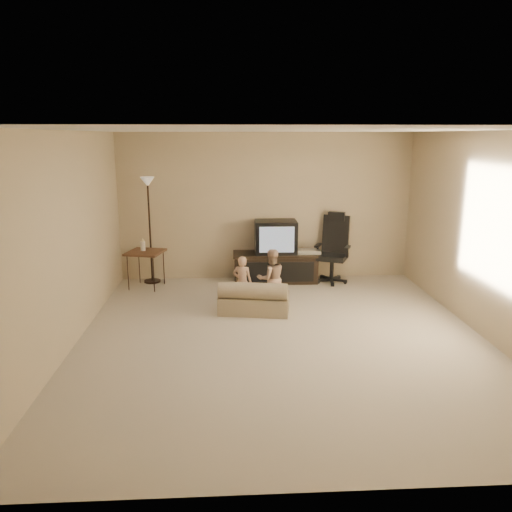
{
  "coord_description": "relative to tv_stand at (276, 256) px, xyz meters",
  "views": [
    {
      "loc": [
        -0.65,
        -5.73,
        2.44
      ],
      "look_at": [
        -0.29,
        0.6,
        0.9
      ],
      "focal_mm": 35.0,
      "sensor_mm": 36.0,
      "label": 1
    }
  ],
  "objects": [
    {
      "name": "floor",
      "position": [
        -0.16,
        -2.49,
        -0.44
      ],
      "size": [
        5.5,
        5.5,
        0.0
      ],
      "primitive_type": "plane",
      "color": "#C3B79B",
      "rests_on": "ground"
    },
    {
      "name": "room_shell",
      "position": [
        -0.16,
        -2.49,
        1.08
      ],
      "size": [
        5.5,
        5.5,
        5.5
      ],
      "color": "silver",
      "rests_on": "floor"
    },
    {
      "name": "tv_stand",
      "position": [
        0.0,
        0.0,
        0.0
      ],
      "size": [
        1.48,
        0.56,
        1.05
      ],
      "rotation": [
        0.0,
        0.0,
        -0.01
      ],
      "color": "black",
      "rests_on": "floor"
    },
    {
      "name": "office_chair",
      "position": [
        0.97,
        -0.07,
        -0.01
      ],
      "size": [
        0.72,
        0.73,
        1.18
      ],
      "rotation": [
        0.0,
        0.0,
        -0.43
      ],
      "color": "black",
      "rests_on": "floor"
    },
    {
      "name": "side_table",
      "position": [
        -2.16,
        -0.23,
        0.15
      ],
      "size": [
        0.67,
        0.67,
        0.82
      ],
      "rotation": [
        0.0,
        0.0,
        -0.25
      ],
      "color": "brown",
      "rests_on": "floor"
    },
    {
      "name": "floor_lamp",
      "position": [
        -2.12,
        0.06,
        0.87
      ],
      "size": [
        0.28,
        0.28,
        1.79
      ],
      "color": "black",
      "rests_on": "floor"
    },
    {
      "name": "child_sofa",
      "position": [
        -0.46,
        -1.56,
        -0.24
      ],
      "size": [
        1.05,
        0.7,
        0.48
      ],
      "rotation": [
        0.0,
        0.0,
        -0.16
      ],
      "color": "#9D896B",
      "rests_on": "floor"
    },
    {
      "name": "toddler_left",
      "position": [
        -0.61,
        -1.35,
        -0.05
      ],
      "size": [
        0.33,
        0.28,
        0.78
      ],
      "primitive_type": "imported",
      "rotation": [
        0.0,
        0.0,
        2.87
      ],
      "color": "tan",
      "rests_on": "floor"
    },
    {
      "name": "toddler_right",
      "position": [
        -0.2,
        -1.33,
        -0.0
      ],
      "size": [
        0.46,
        0.32,
        0.87
      ],
      "primitive_type": "imported",
      "rotation": [
        0.0,
        0.0,
        3.36
      ],
      "color": "tan",
      "rests_on": "floor"
    }
  ]
}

